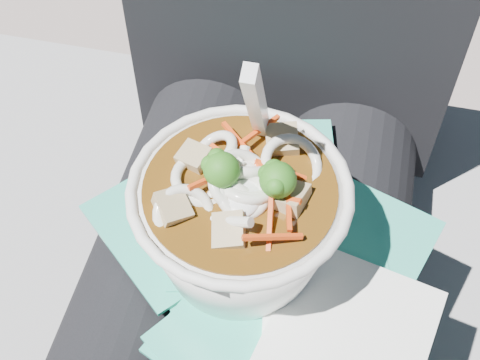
% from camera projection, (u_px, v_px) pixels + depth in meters
% --- Properties ---
extents(stone_ledge, '(1.00, 0.50, 0.46)m').
position_uv_depth(stone_ledge, '(260.00, 315.00, 0.97)').
color(stone_ledge, gray).
rests_on(stone_ledge, ground).
extents(lap, '(0.31, 0.48, 0.15)m').
position_uv_depth(lap, '(236.00, 313.00, 0.64)').
color(lap, black).
rests_on(lap, stone_ledge).
extents(person_body, '(0.34, 0.94, 1.01)m').
position_uv_depth(person_body, '(256.00, 222.00, 0.68)').
color(person_body, black).
rests_on(person_body, ground).
extents(plastic_bag, '(0.33, 0.36, 0.02)m').
position_uv_depth(plastic_bag, '(268.00, 269.00, 0.58)').
color(plastic_bag, '#2AB095').
rests_on(plastic_bag, lap).
extents(napkins, '(0.15, 0.16, 0.01)m').
position_uv_depth(napkins, '(343.00, 338.00, 0.53)').
color(napkins, white).
rests_on(napkins, plastic_bag).
extents(udon_bowl, '(0.20, 0.20, 0.21)m').
position_uv_depth(udon_bowl, '(240.00, 215.00, 0.53)').
color(udon_bowl, white).
rests_on(udon_bowl, plastic_bag).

